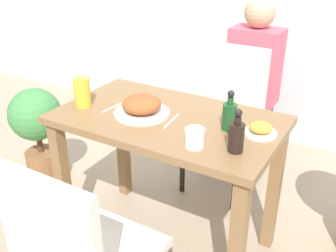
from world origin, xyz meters
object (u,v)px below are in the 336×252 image
at_px(chair_far, 228,111).
at_px(potted_plant_left, 38,131).
at_px(sauce_bottle, 236,136).
at_px(person_figure, 253,84).
at_px(food_plate, 142,106).
at_px(condiment_bottle, 229,115).
at_px(juice_glass, 82,92).
at_px(side_plate, 261,129).
at_px(drink_cup, 195,138).

bearing_deg(chair_far, potted_plant_left, -143.29).
bearing_deg(sauce_bottle, person_figure, 105.62).
distance_m(food_plate, sauce_bottle, 0.52).
height_order(sauce_bottle, condiment_bottle, same).
xyz_separation_m(juice_glass, condiment_bottle, (0.72, 0.13, -0.00)).
bearing_deg(potted_plant_left, chair_far, 36.71).
bearing_deg(juice_glass, side_plate, 9.84).
bearing_deg(food_plate, chair_far, 79.42).
height_order(potted_plant_left, person_figure, person_figure).
distance_m(food_plate, person_figure, 1.17).
relative_size(drink_cup, person_figure, 0.07).
relative_size(food_plate, juice_glass, 1.81).
xyz_separation_m(food_plate, condiment_bottle, (0.41, 0.06, 0.03)).
bearing_deg(sauce_bottle, drink_cup, -162.65).
height_order(drink_cup, sauce_bottle, sauce_bottle).
height_order(food_plate, side_plate, food_plate).
xyz_separation_m(food_plate, juice_glass, (-0.30, -0.07, 0.03)).
xyz_separation_m(juice_glass, person_figure, (0.47, 1.20, -0.25)).
bearing_deg(food_plate, condiment_bottle, 8.23).
xyz_separation_m(food_plate, sauce_bottle, (0.51, -0.11, 0.03)).
distance_m(drink_cup, potted_plant_left, 1.24).
bearing_deg(potted_plant_left, side_plate, 1.48).
relative_size(chair_far, sauce_bottle, 5.04).
bearing_deg(condiment_bottle, potted_plant_left, -179.35).
height_order(food_plate, drink_cup, food_plate).
relative_size(drink_cup, condiment_bottle, 0.44).
xyz_separation_m(food_plate, side_plate, (0.55, 0.08, -0.02)).
bearing_deg(drink_cup, juice_glass, 172.36).
xyz_separation_m(chair_far, side_plate, (0.41, -0.67, 0.26)).
bearing_deg(sauce_bottle, potted_plant_left, 173.41).
distance_m(condiment_bottle, person_figure, 1.13).
relative_size(chair_far, condiment_bottle, 5.04).
height_order(chair_far, drink_cup, chair_far).
bearing_deg(sauce_bottle, food_plate, 168.27).
relative_size(juice_glass, condiment_bottle, 0.81).
xyz_separation_m(chair_far, potted_plant_left, (-0.95, -0.71, -0.08)).
bearing_deg(chair_far, juice_glass, -118.39).
height_order(food_plate, sauce_bottle, sauce_bottle).
relative_size(food_plate, condiment_bottle, 1.46).
height_order(drink_cup, person_figure, person_figure).
distance_m(food_plate, condiment_bottle, 0.42).
bearing_deg(potted_plant_left, food_plate, -3.26).
distance_m(juice_glass, person_figure, 1.32).
relative_size(food_plate, potted_plant_left, 0.37).
relative_size(juice_glass, person_figure, 0.12).
height_order(chair_far, side_plate, chair_far).
xyz_separation_m(potted_plant_left, person_figure, (0.97, 1.09, 0.14)).
height_order(food_plate, person_figure, person_figure).
distance_m(drink_cup, sauce_bottle, 0.17).
height_order(food_plate, condiment_bottle, condiment_bottle).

